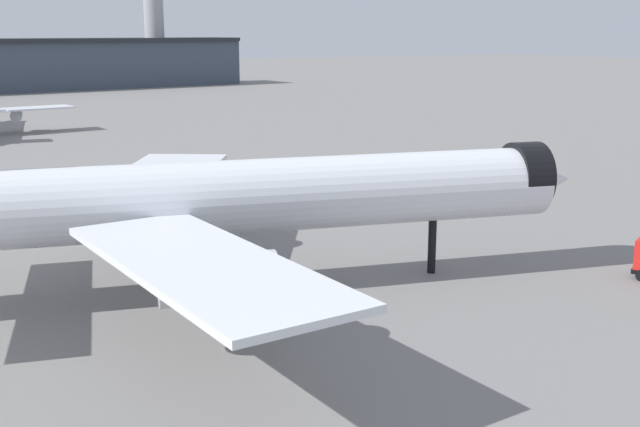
{
  "coord_description": "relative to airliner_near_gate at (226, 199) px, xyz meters",
  "views": [
    {
      "loc": [
        -19.0,
        -52.03,
        18.37
      ],
      "look_at": [
        8.69,
        -3.06,
        5.29
      ],
      "focal_mm": 44.12,
      "sensor_mm": 36.0,
      "label": 1
    }
  ],
  "objects": [
    {
      "name": "airliner_near_gate",
      "position": [
        0.0,
        0.0,
        0.0
      ],
      "size": [
        54.71,
        49.02,
        15.35
      ],
      "rotation": [
        0.0,
        0.0,
        -0.24
      ],
      "color": "silver",
      "rests_on": "ground"
    },
    {
      "name": "ground",
      "position": [
        -1.97,
        1.4,
        -6.76
      ],
      "size": [
        900.0,
        900.0,
        0.0
      ],
      "primitive_type": "plane",
      "color": "slate"
    }
  ]
}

